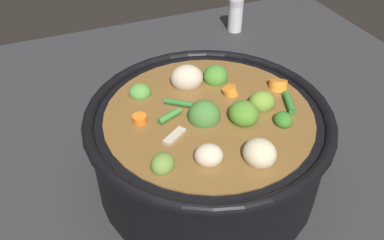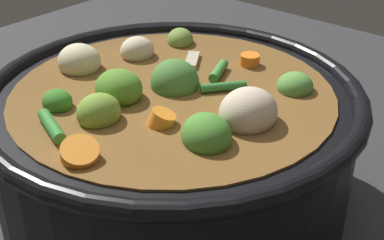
# 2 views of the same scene
# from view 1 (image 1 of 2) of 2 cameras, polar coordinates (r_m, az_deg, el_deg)

# --- Properties ---
(ground_plane) EXTENTS (1.10, 1.10, 0.00)m
(ground_plane) POSITION_cam_1_polar(r_m,az_deg,el_deg) (0.62, 2.09, -7.71)
(ground_plane) COLOR #2D2D30
(cooking_pot) EXTENTS (0.34, 0.34, 0.15)m
(cooking_pot) POSITION_cam_1_polar(r_m,az_deg,el_deg) (0.58, 2.26, -3.20)
(cooking_pot) COLOR black
(cooking_pot) RESTS_ON ground_plane
(salt_shaker) EXTENTS (0.03, 0.03, 0.08)m
(salt_shaker) POSITION_cam_1_polar(r_m,az_deg,el_deg) (1.00, 6.14, 14.49)
(salt_shaker) COLOR silver
(salt_shaker) RESTS_ON ground_plane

